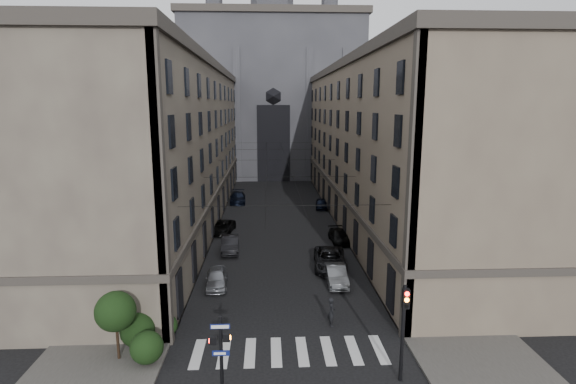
{
  "coord_description": "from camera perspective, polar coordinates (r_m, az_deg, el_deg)",
  "views": [
    {
      "loc": [
        -1.16,
        -18.62,
        13.97
      ],
      "look_at": [
        0.24,
        11.67,
        8.09
      ],
      "focal_mm": 28.0,
      "sensor_mm": 36.0,
      "label": 1
    }
  ],
  "objects": [
    {
      "name": "pedestrian",
      "position": [
        29.91,
        5.54,
        -14.88
      ],
      "size": [
        0.5,
        0.73,
        1.91
      ],
      "primitive_type": "imported",
      "rotation": [
        0.0,
        0.0,
        1.64
      ],
      "color": "black",
      "rests_on": "ground"
    },
    {
      "name": "traffic_light_right",
      "position": [
        24.12,
        14.48,
        -15.69
      ],
      "size": [
        0.34,
        0.5,
        5.2
      ],
      "color": "black",
      "rests_on": "ground"
    },
    {
      "name": "pedestrian_signal_left",
      "position": [
        23.37,
        -8.54,
        -19.06
      ],
      "size": [
        1.02,
        0.38,
        4.0
      ],
      "color": "black",
      "rests_on": "ground"
    },
    {
      "name": "gothic_tower",
      "position": [
        93.67,
        -1.98,
        13.31
      ],
      "size": [
        35.0,
        23.0,
        58.0
      ],
      "color": "#2D2D33",
      "rests_on": "ground"
    },
    {
      "name": "car_right_midnear",
      "position": [
        39.59,
        5.35,
        -8.48
      ],
      "size": [
        3.19,
        6.08,
        1.63
      ],
      "primitive_type": "imported",
      "rotation": [
        0.0,
        0.0,
        -0.08
      ],
      "color": "black",
      "rests_on": "ground"
    },
    {
      "name": "building_left",
      "position": [
        56.18,
        -15.34,
        5.86
      ],
      "size": [
        13.6,
        60.6,
        18.85
      ],
      "color": "#4B423A",
      "rests_on": "ground"
    },
    {
      "name": "car_left_near",
      "position": [
        36.14,
        -9.06,
        -10.71
      ],
      "size": [
        1.93,
        4.23,
        1.41
      ],
      "primitive_type": "imported",
      "rotation": [
        0.0,
        0.0,
        0.07
      ],
      "color": "gray",
      "rests_on": "ground"
    },
    {
      "name": "car_right_far",
      "position": [
        61.8,
        4.26,
        -1.48
      ],
      "size": [
        1.92,
        4.04,
        1.34
      ],
      "primitive_type": "imported",
      "rotation": [
        0.0,
        0.0,
        -0.09
      ],
      "color": "black",
      "rests_on": "ground"
    },
    {
      "name": "car_left_midnear",
      "position": [
        43.96,
        -7.37,
        -6.6
      ],
      "size": [
        1.9,
        4.75,
        1.54
      ],
      "primitive_type": "imported",
      "rotation": [
        0.0,
        0.0,
        0.06
      ],
      "color": "black",
      "rests_on": "ground"
    },
    {
      "name": "car_left_far",
      "position": [
        65.44,
        -6.4,
        -0.71
      ],
      "size": [
        2.47,
        5.55,
        1.58
      ],
      "primitive_type": "imported",
      "rotation": [
        0.0,
        0.0,
        0.05
      ],
      "color": "black",
      "rests_on": "ground"
    },
    {
      "name": "sidewalk_left",
      "position": [
        57.13,
        -11.99,
        -3.35
      ],
      "size": [
        7.0,
        80.0,
        0.15
      ],
      "primitive_type": "cube",
      "color": "#383533",
      "rests_on": "ground"
    },
    {
      "name": "building_right",
      "position": [
        56.73,
        12.35,
        6.05
      ],
      "size": [
        13.6,
        60.6,
        18.85
      ],
      "color": "brown",
      "rests_on": "ground"
    },
    {
      "name": "car_left_midfar",
      "position": [
        50.48,
        -8.3,
        -4.42
      ],
      "size": [
        2.81,
        5.04,
        1.33
      ],
      "primitive_type": "imported",
      "rotation": [
        0.0,
        0.0,
        -0.13
      ],
      "color": "black",
      "rests_on": "ground"
    },
    {
      "name": "car_right_midfar",
      "position": [
        46.95,
        6.52,
        -5.6
      ],
      "size": [
        2.03,
        4.49,
        1.28
      ],
      "primitive_type": "imported",
      "rotation": [
        0.0,
        0.0,
        0.06
      ],
      "color": "black",
      "rests_on": "ground"
    },
    {
      "name": "sidewalk_right",
      "position": [
        57.56,
        9.14,
        -3.14
      ],
      "size": [
        7.0,
        80.0,
        0.15
      ],
      "primitive_type": "cube",
      "color": "#383533",
      "rests_on": "ground"
    },
    {
      "name": "zebra_crossing",
      "position": [
        27.47,
        0.16,
        -19.59
      ],
      "size": [
        11.0,
        3.2,
        0.01
      ],
      "primitive_type": "cube",
      "color": "beige",
      "rests_on": "ground"
    },
    {
      "name": "shrub_cluster",
      "position": [
        27.63,
        -18.96,
        -15.79
      ],
      "size": [
        3.9,
        4.4,
        3.9
      ],
      "color": "black",
      "rests_on": "sidewalk_left"
    },
    {
      "name": "tram_wires",
      "position": [
        54.68,
        -1.41,
        3.91
      ],
      "size": [
        14.0,
        60.0,
        0.43
      ],
      "color": "black",
      "rests_on": "ground"
    },
    {
      "name": "car_right_near",
      "position": [
        36.4,
        6.11,
        -10.44
      ],
      "size": [
        1.56,
        4.39,
        1.44
      ],
      "primitive_type": "imported",
      "rotation": [
        0.0,
        0.0,
        -0.01
      ],
      "color": "slate",
      "rests_on": "ground"
    }
  ]
}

